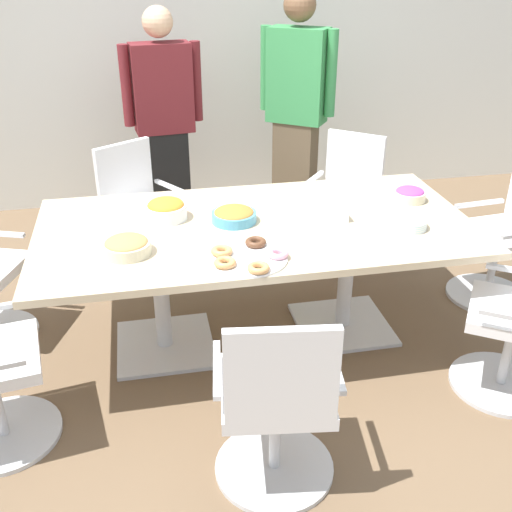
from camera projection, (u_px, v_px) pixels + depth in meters
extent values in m
cube|color=brown|center=(256.00, 336.00, 3.70)|extent=(10.00, 10.00, 0.01)
cube|color=silver|center=(201.00, 40.00, 5.15)|extent=(8.00, 0.10, 2.80)
cube|color=#CCB793|center=(256.00, 227.00, 3.37)|extent=(2.40, 1.20, 0.04)
cube|color=silver|center=(165.00, 345.00, 3.60)|extent=(0.56, 0.56, 0.02)
cylinder|color=silver|center=(161.00, 293.00, 3.44)|extent=(0.09, 0.09, 0.69)
cube|color=silver|center=(342.00, 324.00, 3.79)|extent=(0.56, 0.56, 0.02)
cylinder|color=silver|center=(346.00, 275.00, 3.63)|extent=(0.09, 0.09, 0.69)
cylinder|color=silver|center=(500.00, 383.00, 3.28)|extent=(0.75, 0.75, 0.02)
cylinder|color=silver|center=(508.00, 351.00, 3.19)|extent=(0.05, 0.05, 0.41)
cylinder|color=silver|center=(487.00, 294.00, 4.12)|extent=(0.59, 0.59, 0.02)
cylinder|color=silver|center=(492.00, 266.00, 4.02)|extent=(0.05, 0.05, 0.41)
cube|color=white|center=(499.00, 235.00, 3.91)|extent=(0.50, 0.50, 0.06)
cube|color=silver|center=(479.00, 204.00, 4.06)|extent=(0.37, 0.06, 0.02)
cylinder|color=silver|center=(339.00, 255.00, 4.63)|extent=(0.76, 0.76, 0.02)
cylinder|color=silver|center=(340.00, 229.00, 4.53)|extent=(0.05, 0.05, 0.41)
cube|color=white|center=(342.00, 201.00, 4.42)|extent=(0.65, 0.65, 0.06)
cube|color=white|center=(355.00, 161.00, 4.48)|extent=(0.36, 0.31, 0.42)
cube|color=silver|center=(376.00, 191.00, 4.27)|extent=(0.26, 0.30, 0.02)
cube|color=silver|center=(312.00, 179.00, 4.47)|extent=(0.26, 0.30, 0.02)
cylinder|color=silver|center=(150.00, 268.00, 4.44)|extent=(0.75, 0.75, 0.02)
cylinder|color=silver|center=(147.00, 242.00, 4.34)|extent=(0.05, 0.05, 0.41)
cube|color=white|center=(144.00, 212.00, 4.24)|extent=(0.64, 0.64, 0.06)
cube|color=white|center=(124.00, 172.00, 4.26)|extent=(0.39, 0.27, 0.42)
cube|color=silver|center=(171.00, 187.00, 4.33)|extent=(0.23, 0.32, 0.02)
cube|color=silver|center=(112.00, 206.00, 4.03)|extent=(0.23, 0.32, 0.02)
cylinder|color=silver|center=(5.00, 434.00, 2.95)|extent=(0.62, 0.62, 0.02)
cylinder|color=silver|center=(274.00, 467.00, 2.76)|extent=(0.61, 0.61, 0.02)
cylinder|color=silver|center=(275.00, 431.00, 2.66)|extent=(0.05, 0.05, 0.41)
cube|color=white|center=(276.00, 389.00, 2.56)|extent=(0.52, 0.52, 0.06)
cube|color=white|center=(282.00, 376.00, 2.26)|extent=(0.44, 0.10, 0.42)
cube|color=silver|center=(217.00, 369.00, 2.49)|extent=(0.08, 0.37, 0.02)
cube|color=silver|center=(335.00, 365.00, 2.51)|extent=(0.08, 0.37, 0.02)
cube|color=black|center=(169.00, 181.00, 4.90)|extent=(0.34, 0.24, 0.83)
cube|color=maroon|center=(162.00, 88.00, 4.56)|extent=(0.46, 0.27, 0.66)
sphere|color=#DBAD89|center=(157.00, 22.00, 4.34)|extent=(0.22, 0.22, 0.22)
cylinder|color=maroon|center=(196.00, 82.00, 4.62)|extent=(0.09, 0.09, 0.59)
cylinder|color=maroon|center=(126.00, 86.00, 4.47)|extent=(0.09, 0.09, 0.59)
cube|color=brown|center=(295.00, 175.00, 4.97)|extent=(0.38, 0.35, 0.88)
cube|color=#388C4C|center=(298.00, 76.00, 4.60)|extent=(0.49, 0.43, 0.70)
sphere|color=brown|center=(300.00, 5.00, 4.37)|extent=(0.24, 0.24, 0.24)
cylinder|color=#388C4C|center=(331.00, 74.00, 4.49)|extent=(0.11, 0.11, 0.63)
cylinder|color=#388C4C|center=(266.00, 68.00, 4.68)|extent=(0.11, 0.11, 0.63)
cylinder|color=beige|center=(127.00, 248.00, 3.03)|extent=(0.24, 0.24, 0.06)
ellipsoid|color=tan|center=(126.00, 242.00, 3.01)|extent=(0.21, 0.21, 0.05)
cylinder|color=#4C9EC6|center=(234.00, 217.00, 3.37)|extent=(0.25, 0.25, 0.06)
ellipsoid|color=#AD702D|center=(234.00, 212.00, 3.36)|extent=(0.22, 0.22, 0.05)
cylinder|color=beige|center=(410.00, 196.00, 3.65)|extent=(0.19, 0.19, 0.06)
ellipsoid|color=#9E3D8E|center=(410.00, 191.00, 3.64)|extent=(0.17, 0.17, 0.05)
cylinder|color=white|center=(166.00, 212.00, 3.41)|extent=(0.23, 0.23, 0.08)
ellipsoid|color=orange|center=(166.00, 205.00, 3.39)|extent=(0.21, 0.21, 0.07)
cylinder|color=white|center=(249.00, 259.00, 2.98)|extent=(0.38, 0.38, 0.01)
torus|color=pink|center=(278.00, 253.00, 2.98)|extent=(0.11, 0.11, 0.03)
torus|color=brown|center=(256.00, 242.00, 3.09)|extent=(0.11, 0.11, 0.03)
torus|color=tan|center=(222.00, 251.00, 3.00)|extent=(0.11, 0.11, 0.03)
torus|color=tan|center=(225.00, 263.00, 2.89)|extent=(0.11, 0.11, 0.03)
torus|color=tan|center=(259.00, 268.00, 2.85)|extent=(0.11, 0.11, 0.03)
cylinder|color=white|center=(408.00, 227.00, 3.31)|extent=(0.20, 0.20, 0.01)
cylinder|color=silver|center=(408.00, 226.00, 3.31)|extent=(0.20, 0.20, 0.01)
cylinder|color=white|center=(408.00, 225.00, 3.31)|extent=(0.20, 0.20, 0.01)
cylinder|color=silver|center=(408.00, 224.00, 3.30)|extent=(0.20, 0.20, 0.01)
cylinder|color=white|center=(408.00, 223.00, 3.30)|extent=(0.20, 0.20, 0.01)
cylinder|color=silver|center=(408.00, 222.00, 3.30)|extent=(0.20, 0.20, 0.01)
cylinder|color=white|center=(408.00, 221.00, 3.29)|extent=(0.20, 0.20, 0.01)
cylinder|color=silver|center=(409.00, 220.00, 3.29)|extent=(0.20, 0.20, 0.01)
cylinder|color=white|center=(409.00, 219.00, 3.29)|extent=(0.20, 0.20, 0.01)
cube|color=white|center=(333.00, 212.00, 3.40)|extent=(0.14, 0.14, 0.08)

